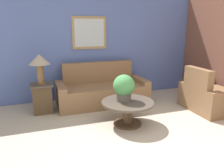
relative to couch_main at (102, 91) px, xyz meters
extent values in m
plane|color=tan|center=(0.17, -2.65, -0.30)|extent=(20.00, 20.00, 0.00)
cube|color=#5166A8|center=(0.17, 0.59, 1.00)|extent=(7.03, 0.06, 2.60)
cube|color=#997A4C|center=(-0.14, 0.55, 1.34)|extent=(0.85, 0.03, 0.78)
cube|color=#B2BCC6|center=(-0.14, 0.53, 1.34)|extent=(0.73, 0.01, 0.66)
cube|color=brown|center=(0.00, -0.05, -0.07)|extent=(1.75, 0.90, 0.46)
cube|color=brown|center=(0.00, 0.32, 0.41)|extent=(1.75, 0.16, 0.49)
cube|color=brown|center=(-0.96, -0.05, -0.02)|extent=(0.18, 0.90, 0.56)
cube|color=brown|center=(0.96, -0.05, -0.02)|extent=(0.18, 0.90, 0.56)
cube|color=brown|center=(2.14, -1.18, -0.07)|extent=(0.91, 0.73, 0.46)
cube|color=brown|center=(1.76, -1.18, 0.41)|extent=(0.16, 0.73, 0.49)
cube|color=brown|center=(2.14, -0.73, -0.02)|extent=(0.91, 0.18, 0.56)
cylinder|color=#4C3823|center=(0.12, -1.28, -0.29)|extent=(0.53, 0.53, 0.03)
cylinder|color=#4C3823|center=(0.12, -1.28, -0.08)|extent=(0.18, 0.18, 0.39)
cylinder|color=#473D33|center=(0.12, -1.28, 0.13)|extent=(0.97, 0.97, 0.04)
cube|color=#4C3823|center=(-1.36, -0.13, -0.01)|extent=(0.39, 0.39, 0.59)
cube|color=#473D33|center=(-1.36, -0.13, 0.31)|extent=(0.46, 0.46, 0.03)
cylinder|color=brown|center=(-1.36, -0.13, 0.33)|extent=(0.20, 0.20, 0.02)
cylinder|color=brown|center=(-1.36, -0.13, 0.54)|extent=(0.14, 0.14, 0.40)
cone|color=gray|center=(-1.36, -0.13, 0.85)|extent=(0.43, 0.43, 0.21)
cylinder|color=#4C4742|center=(0.06, -1.23, 0.23)|extent=(0.27, 0.27, 0.15)
sphere|color=#428447|center=(0.06, -1.23, 0.45)|extent=(0.40, 0.40, 0.40)
camera|label=1|loc=(-1.40, -4.80, 1.49)|focal=35.00mm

